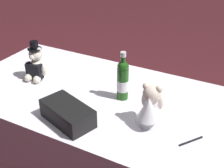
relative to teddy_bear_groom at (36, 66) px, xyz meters
The scene contains 6 objects.
reception_table 0.74m from the teddy_bear_groom, ahead, with size 2.00×0.93×0.75m, color white.
teddy_bear_groom is the anchor object (origin of this frame).
teddy_bear_bride 0.87m from the teddy_bear_groom, ahead, with size 0.16×0.20×0.23m.
champagne_bottle 0.62m from the teddy_bear_groom, ahead, with size 0.07×0.07×0.30m.
signing_pen 1.11m from the teddy_bear_groom, ahead, with size 0.09×0.13×0.01m.
gift_case_black 0.55m from the teddy_bear_groom, 32.73° to the right, with size 0.34×0.25×0.10m.
Camera 1 is at (0.71, -1.34, 1.72)m, focal length 47.42 mm.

